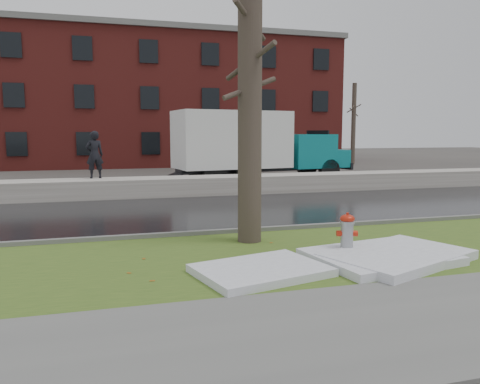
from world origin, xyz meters
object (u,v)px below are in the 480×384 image
object	(u,v)px
fire_hydrant	(347,233)
worker	(95,155)
box_truck	(253,145)
tree	(250,91)

from	to	relation	value
fire_hydrant	worker	bearing A→B (deg)	131.64
fire_hydrant	worker	distance (m)	12.12
box_truck	tree	bearing A→B (deg)	-115.85
fire_hydrant	worker	world-z (taller)	worker
fire_hydrant	worker	xyz separation A→B (m)	(-5.13, 10.91, 1.17)
fire_hydrant	tree	xyz separation A→B (m)	(-1.54, 1.77, 2.94)
tree	worker	distance (m)	9.98
box_truck	worker	xyz separation A→B (m)	(-7.70, -3.73, -0.24)
fire_hydrant	box_truck	size ratio (longest dim) A/B	0.08
tree	box_truck	xyz separation A→B (m)	(4.11, 12.87, -1.53)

